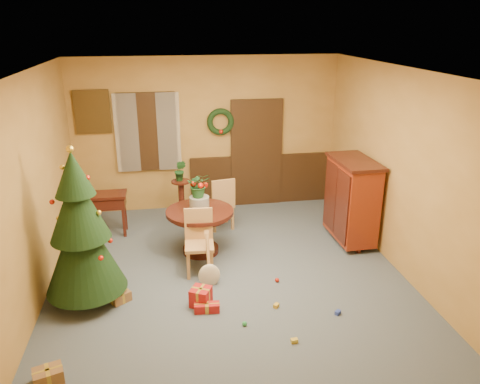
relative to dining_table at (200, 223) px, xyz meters
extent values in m
plane|color=#3A4554|center=(0.33, -0.76, -0.51)|extent=(5.50, 5.50, 0.00)
plane|color=silver|center=(0.33, -0.76, 2.39)|extent=(5.50, 5.50, 0.00)
plane|color=olive|center=(0.33, 1.99, 0.94)|extent=(5.00, 0.00, 5.00)
plane|color=olive|center=(0.33, -3.51, 0.94)|extent=(5.00, 0.00, 5.00)
plane|color=olive|center=(-2.17, -0.76, 0.94)|extent=(0.00, 5.50, 5.50)
plane|color=olive|center=(2.83, -0.76, 0.94)|extent=(0.00, 5.50, 5.50)
cube|color=black|center=(1.38, 1.95, -0.01)|extent=(2.80, 0.06, 1.00)
cube|color=black|center=(1.28, 1.94, 0.54)|extent=(1.00, 0.08, 2.10)
cube|color=white|center=(1.28, 1.97, 0.49)|extent=(0.80, 0.03, 1.90)
cube|color=black|center=(-0.77, 1.94, 1.04)|extent=(1.05, 0.08, 1.45)
cube|color=white|center=(-0.77, 1.97, 1.04)|extent=(0.88, 0.03, 1.25)
cube|color=white|center=(-1.15, 1.89, 1.04)|extent=(0.42, 0.02, 1.45)
cube|color=white|center=(-0.39, 1.89, 1.04)|extent=(0.42, 0.02, 1.45)
torus|color=black|center=(0.58, 1.91, 1.19)|extent=(0.51, 0.11, 0.51)
cube|color=#4C3819|center=(-1.72, 1.95, 1.44)|extent=(0.62, 0.05, 0.78)
cube|color=gray|center=(-1.72, 1.98, 1.44)|extent=(0.48, 0.02, 0.62)
cylinder|color=black|center=(0.00, 0.00, 0.19)|extent=(1.05, 1.05, 0.06)
cylinder|color=black|center=(0.00, 0.00, 0.13)|extent=(0.94, 0.94, 0.04)
cylinder|color=black|center=(0.00, 0.00, -0.15)|extent=(0.17, 0.17, 0.58)
cylinder|color=black|center=(0.00, 0.00, -0.46)|extent=(0.56, 0.56, 0.09)
cylinder|color=slate|center=(0.00, 0.00, 0.33)|extent=(0.30, 0.30, 0.22)
imported|color=#1E4C23|center=(0.00, 0.00, 0.64)|extent=(0.35, 0.30, 0.39)
cube|color=olive|center=(-0.07, -0.65, -0.07)|extent=(0.44, 0.44, 0.05)
cube|color=olive|center=(-0.06, -0.46, 0.20)|extent=(0.41, 0.06, 0.49)
cube|color=olive|center=(0.11, -0.49, -0.30)|extent=(0.05, 0.05, 0.42)
cube|color=olive|center=(-0.22, -0.47, -0.30)|extent=(0.05, 0.05, 0.42)
cube|color=olive|center=(0.09, -0.82, -0.30)|extent=(0.05, 0.05, 0.42)
cube|color=olive|center=(-0.24, -0.80, -0.30)|extent=(0.05, 0.05, 0.42)
cube|color=olive|center=(0.43, 0.90, -0.06)|extent=(0.49, 0.49, 0.05)
cube|color=olive|center=(0.47, 0.72, 0.20)|extent=(0.41, 0.12, 0.49)
cube|color=olive|center=(0.30, 0.71, -0.29)|extent=(0.05, 0.05, 0.42)
cube|color=olive|center=(0.63, 0.77, -0.29)|extent=(0.05, 0.05, 0.42)
cube|color=olive|center=(0.24, 1.03, -0.29)|extent=(0.05, 0.05, 0.42)
cube|color=olive|center=(0.56, 1.10, -0.29)|extent=(0.05, 0.05, 0.42)
cylinder|color=black|center=(-0.23, 1.08, -0.09)|extent=(0.10, 0.10, 0.83)
cylinder|color=black|center=(-0.23, 1.08, 0.33)|extent=(0.33, 0.33, 0.03)
imported|color=#19471E|center=(-0.23, 1.08, 0.54)|extent=(0.26, 0.24, 0.38)
cylinder|color=#382111|center=(-1.58, -1.12, -0.40)|extent=(0.13, 0.13, 0.22)
cone|color=black|center=(-1.58, -1.12, 0.29)|extent=(1.03, 1.03, 1.21)
cone|color=black|center=(-1.58, -1.12, 0.84)|extent=(0.75, 0.75, 0.89)
cone|color=black|center=(-1.58, -1.12, 1.26)|extent=(0.48, 0.48, 0.56)
sphere|color=gold|center=(-1.58, -1.12, 1.56)|extent=(0.09, 0.09, 0.09)
cube|color=black|center=(-1.59, 0.94, 0.21)|extent=(0.84, 0.42, 0.05)
cube|color=black|center=(-1.59, 0.94, 0.09)|extent=(0.79, 0.38, 0.18)
cube|color=black|center=(-1.94, 0.94, -0.16)|extent=(0.05, 0.30, 0.69)
cube|color=black|center=(-1.23, 0.94, -0.16)|extent=(0.05, 0.30, 0.69)
cube|color=#5C1C0A|center=(2.48, 0.00, 0.22)|extent=(0.55, 1.06, 1.29)
cube|color=black|center=(2.48, 0.00, 0.88)|extent=(0.61, 1.12, 0.05)
cylinder|color=black|center=(2.48, -0.43, -0.46)|extent=(0.07, 0.07, 0.09)
cylinder|color=black|center=(2.48, 0.44, -0.46)|extent=(0.07, 0.07, 0.09)
cube|color=brown|center=(-1.79, -2.60, -0.43)|extent=(0.34, 0.29, 0.15)
cube|color=gold|center=(-1.79, -2.60, -0.43)|extent=(0.29, 0.12, 0.16)
cube|color=gold|center=(-1.79, -2.60, -0.43)|extent=(0.11, 0.22, 0.16)
cube|color=#A61716|center=(-0.13, -1.47, -0.39)|extent=(0.32, 0.32, 0.24)
cube|color=gold|center=(-0.13, -1.47, -0.39)|extent=(0.23, 0.14, 0.25)
cube|color=gold|center=(-0.13, -1.47, -0.39)|extent=(0.14, 0.23, 0.25)
cube|color=brown|center=(-1.17, -1.22, -0.44)|extent=(0.30, 0.29, 0.13)
cube|color=gold|center=(-1.17, -1.22, -0.44)|extent=(0.22, 0.17, 0.14)
cube|color=gold|center=(-1.17, -1.22, -0.44)|extent=(0.13, 0.16, 0.14)
cube|color=#A61716|center=(-0.07, -1.64, -0.45)|extent=(0.33, 0.16, 0.11)
cube|color=gold|center=(-0.07, -1.64, -0.45)|extent=(0.33, 0.04, 0.12)
cube|color=gold|center=(-0.07, -1.64, -0.45)|extent=(0.06, 0.14, 0.12)
cube|color=#263BA5|center=(1.56, -1.97, -0.48)|extent=(0.09, 0.09, 0.05)
sphere|color=green|center=(0.35, -2.01, -0.48)|extent=(0.06, 0.06, 0.06)
cube|color=gold|center=(0.83, -1.69, -0.48)|extent=(0.09, 0.09, 0.05)
sphere|color=red|center=(0.99, -1.09, -0.48)|extent=(0.06, 0.06, 0.06)
cube|color=gold|center=(0.86, -2.41, -0.48)|extent=(0.08, 0.06, 0.05)
camera|label=1|loc=(-0.49, -6.70, 2.99)|focal=35.00mm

